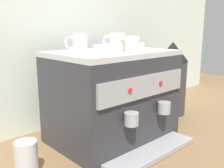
{
  "coord_description": "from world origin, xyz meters",
  "views": [
    {
      "loc": [
        -0.78,
        -0.84,
        0.51
      ],
      "look_at": [
        0.0,
        0.0,
        0.26
      ],
      "focal_mm": 40.98,
      "sensor_mm": 36.0,
      "label": 1
    }
  ],
  "objects": [
    {
      "name": "espresso_machine",
      "position": [
        0.0,
        -0.01,
        0.21
      ],
      "size": [
        0.54,
        0.49,
        0.41
      ],
      "color": "#2D2D33",
      "rests_on": "ground_plane"
    },
    {
      "name": "milk_pitcher",
      "position": [
        -0.44,
        -0.04,
        0.06
      ],
      "size": [
        0.08,
        0.08,
        0.13
      ],
      "primitive_type": "cylinder",
      "color": "#B7B7BC",
      "rests_on": "ground_plane"
    },
    {
      "name": "ceramic_cup_1",
      "position": [
        -0.17,
        0.01,
        0.45
      ],
      "size": [
        0.07,
        0.1,
        0.08
      ],
      "color": "beige",
      "rests_on": "espresso_machine"
    },
    {
      "name": "ceramic_cup_0",
      "position": [
        0.06,
        0.03,
        0.45
      ],
      "size": [
        0.08,
        0.12,
        0.08
      ],
      "color": "beige",
      "rests_on": "espresso_machine"
    },
    {
      "name": "coffee_grinder",
      "position": [
        0.51,
        0.02,
        0.22
      ],
      "size": [
        0.18,
        0.18,
        0.44
      ],
      "color": "#333338",
      "rests_on": "ground_plane"
    },
    {
      "name": "ceramic_bowl_0",
      "position": [
        -0.07,
        -0.05,
        0.43
      ],
      "size": [
        0.13,
        0.13,
        0.03
      ],
      "color": "white",
      "rests_on": "espresso_machine"
    },
    {
      "name": "tiled_backsplash_wall",
      "position": [
        0.0,
        0.33,
        0.5
      ],
      "size": [
        2.8,
        0.03,
        0.99
      ],
      "primitive_type": "cube",
      "color": "silver",
      "rests_on": "ground_plane"
    },
    {
      "name": "ceramic_cup_2",
      "position": [
        0.04,
        -0.08,
        0.45
      ],
      "size": [
        0.07,
        0.11,
        0.07
      ],
      "color": "beige",
      "rests_on": "espresso_machine"
    },
    {
      "name": "ground_plane",
      "position": [
        0.0,
        0.0,
        0.0
      ],
      "size": [
        4.0,
        4.0,
        0.0
      ],
      "primitive_type": "plane",
      "color": "brown"
    },
    {
      "name": "ceramic_bowl_1",
      "position": [
        0.17,
        0.01,
        0.43
      ],
      "size": [
        0.1,
        0.1,
        0.03
      ],
      "color": "white",
      "rests_on": "espresso_machine"
    }
  ]
}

